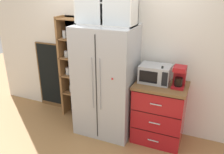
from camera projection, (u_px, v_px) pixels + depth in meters
ground_plane at (106, 129)px, 3.95m from camera, size 10.69×10.69×0.00m
wall_back_cream at (116, 50)px, 3.82m from camera, size 4.99×0.10×2.55m
refrigerator at (106, 81)px, 3.64m from camera, size 0.89×0.70×1.74m
pantry_shelf_column at (75, 67)px, 4.11m from camera, size 0.51×0.29×1.80m
counter_cabinet at (159, 112)px, 3.53m from camera, size 0.76×0.58×0.94m
microwave at (155, 74)px, 3.39m from camera, size 0.44×0.33×0.26m
coffee_maker at (179, 77)px, 3.22m from camera, size 0.17×0.20×0.31m
mug_charcoal at (162, 81)px, 3.34m from camera, size 0.11×0.08×0.10m
bottle_amber at (161, 78)px, 3.27m from camera, size 0.06×0.06×0.27m
bottle_green at (162, 77)px, 3.29m from camera, size 0.07×0.07×0.28m
upper_cabinet at (107, 2)px, 3.24m from camera, size 0.86×0.32×0.62m
chalkboard_menu at (52, 76)px, 4.47m from camera, size 0.60×0.04×1.28m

